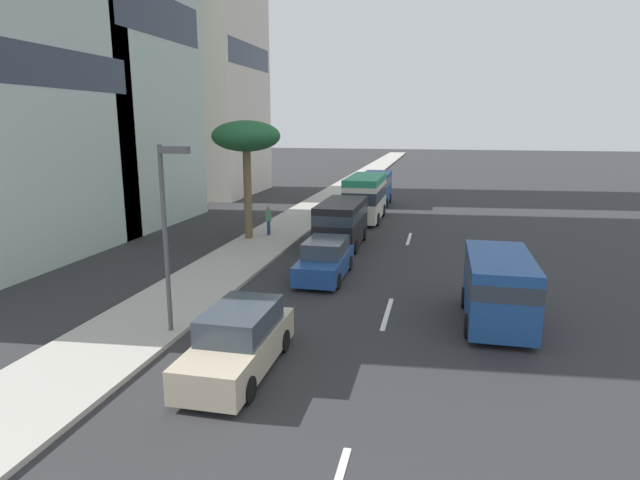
% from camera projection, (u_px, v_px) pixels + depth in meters
% --- Properties ---
extents(ground_plane, '(198.00, 198.00, 0.00)m').
position_uv_depth(ground_plane, '(415.00, 219.00, 36.25)').
color(ground_plane, '#2D2D30').
extents(sidewalk_right, '(162.00, 3.38, 0.15)m').
position_uv_depth(sidewalk_right, '(306.00, 214.00, 37.88)').
color(sidewalk_right, '#B2ADA3').
rests_on(sidewalk_right, ground_plane).
extents(lane_stripe_mid, '(3.20, 0.16, 0.01)m').
position_uv_depth(lane_stripe_mid, '(387.00, 313.00, 18.27)').
color(lane_stripe_mid, silver).
rests_on(lane_stripe_mid, ground_plane).
extents(lane_stripe_far, '(3.20, 0.16, 0.01)m').
position_uv_depth(lane_stripe_far, '(409.00, 239.00, 30.05)').
color(lane_stripe_far, silver).
rests_on(lane_stripe_far, ground_plane).
extents(car_lead, '(4.69, 1.80, 1.68)m').
position_uv_depth(car_lead, '(239.00, 342.00, 13.94)').
color(car_lead, beige).
rests_on(car_lead, ground_plane).
extents(van_second, '(4.63, 2.11, 2.26)m').
position_uv_depth(van_second, '(499.00, 285.00, 17.13)').
color(van_second, '#1E478C').
rests_on(van_second, ground_plane).
extents(car_third, '(4.53, 1.83, 1.60)m').
position_uv_depth(car_third, '(325.00, 260.00, 22.41)').
color(car_third, '#1E478C').
rests_on(car_third, ground_plane).
extents(van_fourth, '(4.77, 2.20, 2.55)m').
position_uv_depth(van_fourth, '(376.00, 186.00, 42.40)').
color(van_fourth, '#1E478C').
rests_on(van_fourth, ground_plane).
extents(minibus_fifth, '(6.20, 2.29, 2.95)m').
position_uv_depth(minibus_fifth, '(365.00, 196.00, 35.43)').
color(minibus_fifth, silver).
rests_on(minibus_fifth, ground_plane).
extents(van_sixth, '(5.27, 2.17, 2.37)m').
position_uv_depth(van_sixth, '(342.00, 221.00, 28.03)').
color(van_sixth, black).
rests_on(van_sixth, ground_plane).
extents(pedestrian_near_lamp, '(0.30, 0.37, 1.66)m').
position_uv_depth(pedestrian_near_lamp, '(268.00, 219.00, 30.16)').
color(pedestrian_near_lamp, navy).
rests_on(pedestrian_near_lamp, sidewalk_right).
extents(palm_tree, '(3.66, 3.66, 6.38)m').
position_uv_depth(palm_tree, '(246.00, 138.00, 28.46)').
color(palm_tree, brown).
rests_on(palm_tree, sidewalk_right).
extents(street_lamp, '(0.24, 0.97, 5.64)m').
position_uv_depth(street_lamp, '(168.00, 216.00, 15.64)').
color(street_lamp, '#4C4C51').
rests_on(street_lamp, sidewalk_right).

